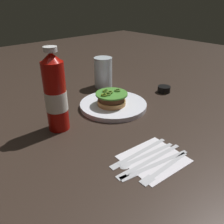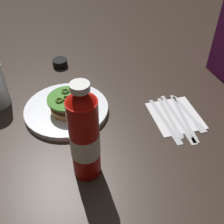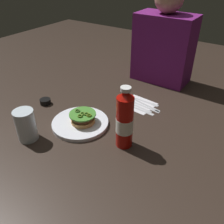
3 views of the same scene
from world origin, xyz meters
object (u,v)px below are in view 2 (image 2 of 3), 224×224
(spoon_utensil, at_px, (173,122))
(butter_knife, at_px, (179,120))
(dinner_plate, at_px, (67,109))
(burger_sandwich, at_px, (68,104))
(ketchup_bottle, at_px, (85,137))
(fork_utensil, at_px, (191,116))
(steak_knife, at_px, (185,119))
(table_knife, at_px, (166,123))
(condiment_cup, at_px, (60,63))
(napkin, at_px, (175,115))

(spoon_utensil, distance_m, butter_knife, 0.02)
(dinner_plate, height_order, burger_sandwich, burger_sandwich)
(ketchup_bottle, bearing_deg, fork_utensil, 102.67)
(butter_knife, height_order, steak_knife, same)
(table_knife, relative_size, butter_knife, 0.91)
(burger_sandwich, bearing_deg, steak_knife, 64.64)
(steak_knife, bearing_deg, fork_utensil, 103.11)
(table_knife, bearing_deg, spoon_utensil, 75.45)
(ketchup_bottle, distance_m, steak_knife, 0.35)
(burger_sandwich, bearing_deg, table_knife, 60.91)
(dinner_plate, height_order, spoon_utensil, dinner_plate)
(dinner_plate, relative_size, ketchup_bottle, 0.98)
(fork_utensil, bearing_deg, butter_knife, -83.57)
(burger_sandwich, distance_m, fork_utensil, 0.37)
(dinner_plate, bearing_deg, butter_knife, 61.57)
(dinner_plate, distance_m, condiment_cup, 0.27)
(burger_sandwich, xyz_separation_m, spoon_utensil, (0.15, 0.27, -0.04))
(dinner_plate, relative_size, steak_knife, 1.20)
(spoon_utensil, height_order, fork_utensil, same)
(napkin, xyz_separation_m, butter_knife, (0.03, -0.00, 0.00))
(burger_sandwich, bearing_deg, spoon_utensil, 61.77)
(condiment_cup, distance_m, steak_knife, 0.51)
(napkin, xyz_separation_m, steak_knife, (0.03, 0.02, 0.00))
(condiment_cup, relative_size, table_knife, 0.27)
(spoon_utensil, xyz_separation_m, steak_knife, (0.00, 0.04, 0.00))
(burger_sandwich, relative_size, ketchup_bottle, 0.46)
(condiment_cup, height_order, steak_knife, condiment_cup)
(napkin, bearing_deg, burger_sandwich, -111.97)
(condiment_cup, bearing_deg, ketchup_bottle, -4.99)
(dinner_plate, height_order, butter_knife, dinner_plate)
(ketchup_bottle, relative_size, table_knife, 1.29)
(steak_knife, height_order, fork_utensil, same)
(dinner_plate, distance_m, spoon_utensil, 0.32)
(napkin, distance_m, steak_knife, 0.03)
(fork_utensil, bearing_deg, table_knife, -90.39)
(ketchup_bottle, relative_size, fork_utensil, 1.50)
(condiment_cup, relative_size, napkin, 0.36)
(spoon_utensil, distance_m, steak_knife, 0.04)
(napkin, distance_m, fork_utensil, 0.05)
(condiment_cup, relative_size, steak_knife, 0.26)
(burger_sandwich, distance_m, ketchup_bottle, 0.23)
(dinner_plate, bearing_deg, fork_utensil, 65.38)
(condiment_cup, bearing_deg, dinner_plate, -8.45)
(dinner_plate, bearing_deg, steak_knife, 62.78)
(table_knife, bearing_deg, napkin, 116.76)
(ketchup_bottle, xyz_separation_m, table_knife, (-0.08, 0.26, -0.11))
(fork_utensil, bearing_deg, ketchup_bottle, -77.33)
(dinner_plate, height_order, fork_utensil, dinner_plate)
(condiment_cup, xyz_separation_m, napkin, (0.40, 0.26, -0.01))
(burger_sandwich, xyz_separation_m, butter_knife, (0.15, 0.30, -0.04))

